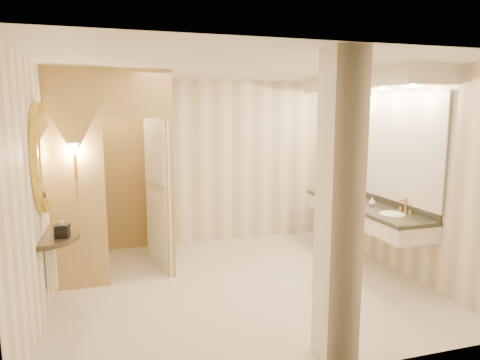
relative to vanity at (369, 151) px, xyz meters
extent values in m
plane|color=beige|center=(-1.98, -0.31, -1.63)|extent=(4.50, 4.50, 0.00)
plane|color=silver|center=(-1.98, -0.31, 1.07)|extent=(4.50, 4.50, 0.00)
cube|color=white|center=(-1.98, 1.69, -0.28)|extent=(4.50, 0.02, 2.70)
cube|color=white|center=(-1.98, -2.31, -0.28)|extent=(4.50, 0.02, 2.70)
cube|color=white|center=(-4.23, -0.31, -0.28)|extent=(0.02, 4.00, 2.70)
cube|color=white|center=(0.27, -0.31, -0.28)|extent=(0.02, 4.00, 2.70)
cube|color=tan|center=(-2.78, 0.94, -0.28)|extent=(0.10, 1.50, 2.70)
cube|color=tan|center=(-3.90, 0.19, -0.28)|extent=(0.65, 0.10, 2.70)
cube|color=tan|center=(-3.18, 0.19, 0.77)|extent=(0.80, 0.10, 0.60)
cube|color=silver|center=(-2.90, 0.57, -0.58)|extent=(0.28, 0.78, 2.10)
cylinder|color=#CD8941|center=(-3.90, 0.12, -0.08)|extent=(0.03, 0.03, 0.30)
cone|color=silver|center=(-3.90, 0.12, 0.12)|extent=(0.14, 0.14, 0.14)
cube|color=silver|center=(-0.03, 0.00, -0.90)|extent=(0.60, 2.39, 0.24)
cube|color=black|center=(-0.03, 0.00, -0.78)|extent=(0.64, 2.43, 0.05)
cube|color=black|center=(0.25, 0.00, -0.71)|extent=(0.03, 2.39, 0.10)
ellipsoid|color=white|center=(-0.03, -0.65, -0.80)|extent=(0.40, 0.44, 0.15)
cylinder|color=#CD8941|center=(0.17, -0.65, -0.67)|extent=(0.03, 0.03, 0.22)
ellipsoid|color=white|center=(-0.03, 0.65, -0.80)|extent=(0.40, 0.44, 0.15)
cylinder|color=#CD8941|center=(0.17, 0.65, -0.67)|extent=(0.03, 0.03, 0.22)
cube|color=white|center=(0.25, 0.00, 0.07)|extent=(0.03, 2.39, 1.40)
cube|color=silver|center=(-0.03, 0.00, 0.96)|extent=(0.75, 2.59, 0.22)
cylinder|color=black|center=(-4.21, -0.41, -0.78)|extent=(0.90, 0.90, 0.05)
cube|color=silver|center=(-4.17, -0.41, -1.08)|extent=(0.10, 0.10, 0.60)
cylinder|color=gold|center=(-4.19, -0.41, 0.07)|extent=(0.07, 0.90, 0.90)
cylinder|color=white|center=(-4.15, -0.41, 0.07)|extent=(0.02, 0.72, 0.72)
cube|color=silver|center=(-1.63, -2.08, -0.28)|extent=(0.31, 0.31, 2.70)
cube|color=black|center=(-4.01, -0.57, -0.69)|extent=(0.15, 0.15, 0.14)
imported|color=white|center=(-3.93, 1.38, -1.29)|extent=(0.54, 0.74, 0.67)
imported|color=beige|center=(-0.15, 0.07, -0.68)|extent=(0.08, 0.08, 0.14)
imported|color=silver|center=(-0.01, -0.16, -0.69)|extent=(0.11, 0.11, 0.12)
imported|color=#C6B28C|center=(-0.04, 0.15, -0.64)|extent=(0.09, 0.09, 0.23)
camera|label=1|loc=(-3.46, -5.26, 0.55)|focal=32.00mm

